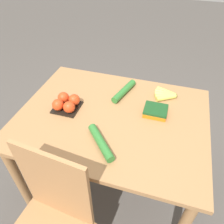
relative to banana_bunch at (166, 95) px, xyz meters
name	(u,v)px	position (x,y,z in m)	size (l,w,h in m)	color
ground_plane	(112,179)	(0.31, 0.30, -0.77)	(12.00, 12.00, 0.00)	#4C4742
dining_table	(112,127)	(0.31, 0.30, -0.12)	(1.20, 0.93, 0.75)	#9E7044
banana_bunch	(166,95)	(0.00, 0.00, 0.00)	(0.16, 0.16, 0.03)	brown
tomato_pack	(66,103)	(0.61, 0.32, 0.03)	(0.17, 0.17, 0.09)	black
carrot_bag	(156,111)	(0.04, 0.20, 0.01)	(0.15, 0.13, 0.04)	orange
cucumber_near	(101,142)	(0.29, 0.55, 0.01)	(0.21, 0.23, 0.05)	#2D702D
cucumber_far	(124,91)	(0.29, 0.05, 0.01)	(0.12, 0.27, 0.05)	#2D702D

